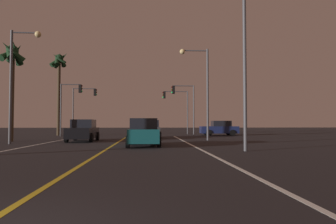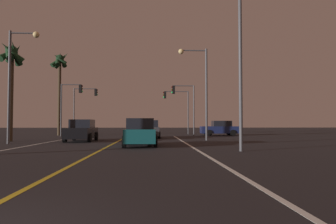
{
  "view_description": "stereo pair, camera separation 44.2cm",
  "coord_description": "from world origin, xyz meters",
  "px_view_note": "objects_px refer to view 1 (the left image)",
  "views": [
    {
      "loc": [
        2.25,
        -3.34,
        1.39
      ],
      "look_at": [
        4.38,
        30.29,
        2.65
      ],
      "focal_mm": 33.0,
      "sensor_mm": 36.0,
      "label": 1
    },
    {
      "loc": [
        2.7,
        -3.34,
        1.39
      ],
      "look_at": [
        4.38,
        30.29,
        2.65
      ],
      "focal_mm": 33.0,
      "sensor_mm": 36.0,
      "label": 2
    }
  ],
  "objects_px": {
    "car_crossing_side": "(220,128)",
    "street_lamp_left_mid": "(18,71)",
    "traffic_light_near_right": "(183,99)",
    "traffic_light_near_left": "(71,98)",
    "street_lamp_right_near": "(235,42)",
    "car_lead_same_lane": "(144,133)",
    "palm_tree_left_far": "(59,68)",
    "traffic_light_far_right": "(176,102)",
    "car_ahead_far": "(150,129)",
    "traffic_light_far_left": "(84,100)",
    "street_lamp_right_far": "(201,81)",
    "car_oncoming": "(83,131)",
    "palm_tree_left_mid": "(12,61)"
  },
  "relations": [
    {
      "from": "car_oncoming",
      "to": "street_lamp_right_near",
      "type": "xyz_separation_m",
      "value": [
        9.48,
        -9.11,
        4.72
      ]
    },
    {
      "from": "car_lead_same_lane",
      "to": "palm_tree_left_mid",
      "type": "bearing_deg",
      "value": 62.62
    },
    {
      "from": "street_lamp_right_far",
      "to": "traffic_light_near_right",
      "type": "bearing_deg",
      "value": -87.36
    },
    {
      "from": "street_lamp_right_near",
      "to": "palm_tree_left_mid",
      "type": "bearing_deg",
      "value": -31.43
    },
    {
      "from": "street_lamp_left_mid",
      "to": "palm_tree_left_far",
      "type": "height_order",
      "value": "palm_tree_left_far"
    },
    {
      "from": "car_ahead_far",
      "to": "car_crossing_side",
      "type": "xyz_separation_m",
      "value": [
        8.08,
        5.76,
        0.0
      ]
    },
    {
      "from": "car_crossing_side",
      "to": "traffic_light_far_right",
      "type": "distance_m",
      "value": 7.25
    },
    {
      "from": "car_crossing_side",
      "to": "traffic_light_near_left",
      "type": "distance_m",
      "value": 17.11
    },
    {
      "from": "traffic_light_near_left",
      "to": "traffic_light_far_right",
      "type": "bearing_deg",
      "value": 24.61
    },
    {
      "from": "car_oncoming",
      "to": "traffic_light_far_right",
      "type": "xyz_separation_m",
      "value": [
        8.59,
        15.35,
        3.33
      ]
    },
    {
      "from": "traffic_light_far_left",
      "to": "palm_tree_left_mid",
      "type": "xyz_separation_m",
      "value": [
        -2.36,
        -15.33,
        1.89
      ]
    },
    {
      "from": "car_lead_same_lane",
      "to": "traffic_light_near_right",
      "type": "bearing_deg",
      "value": -15.41
    },
    {
      "from": "traffic_light_far_right",
      "to": "street_lamp_right_far",
      "type": "xyz_separation_m",
      "value": [
        0.8,
        -14.58,
        0.71
      ]
    },
    {
      "from": "palm_tree_left_mid",
      "to": "street_lamp_right_near",
      "type": "bearing_deg",
      "value": -31.43
    },
    {
      "from": "car_lead_same_lane",
      "to": "street_lamp_right_near",
      "type": "bearing_deg",
      "value": -129.2
    },
    {
      "from": "car_crossing_side",
      "to": "street_lamp_left_mid",
      "type": "xyz_separation_m",
      "value": [
        -17.15,
        -13.82,
        4.13
      ]
    },
    {
      "from": "car_oncoming",
      "to": "street_lamp_left_mid",
      "type": "distance_m",
      "value": 6.31
    },
    {
      "from": "traffic_light_near_right",
      "to": "street_lamp_right_near",
      "type": "distance_m",
      "value": 19.02
    },
    {
      "from": "traffic_light_near_right",
      "to": "traffic_light_near_left",
      "type": "xyz_separation_m",
      "value": [
        -12.39,
        0.0,
        0.03
      ]
    },
    {
      "from": "car_lead_same_lane",
      "to": "car_ahead_far",
      "type": "xyz_separation_m",
      "value": [
        0.44,
        10.52,
        0.0
      ]
    },
    {
      "from": "car_ahead_far",
      "to": "car_crossing_side",
      "type": "height_order",
      "value": "same"
    },
    {
      "from": "traffic_light_far_right",
      "to": "palm_tree_left_far",
      "type": "xyz_separation_m",
      "value": [
        -13.91,
        -3.39,
        3.73
      ]
    },
    {
      "from": "traffic_light_near_left",
      "to": "car_ahead_far",
      "type": "bearing_deg",
      "value": -28.1
    },
    {
      "from": "traffic_light_near_left",
      "to": "street_lamp_right_far",
      "type": "relative_size",
      "value": 0.75
    },
    {
      "from": "traffic_light_near_right",
      "to": "palm_tree_left_far",
      "type": "xyz_separation_m",
      "value": [
        -14.29,
        2.11,
        3.72
      ]
    },
    {
      "from": "car_ahead_far",
      "to": "car_oncoming",
      "type": "xyz_separation_m",
      "value": [
        -5.24,
        -5.23,
        0.0
      ]
    },
    {
      "from": "car_ahead_far",
      "to": "traffic_light_near_right",
      "type": "relative_size",
      "value": 0.76
    },
    {
      "from": "car_crossing_side",
      "to": "traffic_light_far_right",
      "type": "xyz_separation_m",
      "value": [
        -4.73,
        4.36,
        3.33
      ]
    },
    {
      "from": "car_oncoming",
      "to": "traffic_light_near_left",
      "type": "relative_size",
      "value": 0.75
    },
    {
      "from": "traffic_light_far_right",
      "to": "traffic_light_far_left",
      "type": "xyz_separation_m",
      "value": [
        -11.69,
        0.0,
        0.18
      ]
    },
    {
      "from": "traffic_light_far_right",
      "to": "car_ahead_far",
      "type": "bearing_deg",
      "value": 71.67
    },
    {
      "from": "car_crossing_side",
      "to": "traffic_light_far_right",
      "type": "relative_size",
      "value": 0.77
    },
    {
      "from": "street_lamp_right_near",
      "to": "car_lead_same_lane",
      "type": "bearing_deg",
      "value": -39.2
    },
    {
      "from": "car_lead_same_lane",
      "to": "palm_tree_left_mid",
      "type": "xyz_separation_m",
      "value": [
        -10.26,
        5.31,
        5.41
      ]
    },
    {
      "from": "car_lead_same_lane",
      "to": "street_lamp_right_far",
      "type": "bearing_deg",
      "value": -37.17
    },
    {
      "from": "car_oncoming",
      "to": "palm_tree_left_mid",
      "type": "distance_m",
      "value": 7.68
    },
    {
      "from": "car_ahead_far",
      "to": "palm_tree_left_far",
      "type": "height_order",
      "value": "palm_tree_left_far"
    },
    {
      "from": "car_ahead_far",
      "to": "traffic_light_near_right",
      "type": "distance_m",
      "value": 6.81
    },
    {
      "from": "car_ahead_far",
      "to": "palm_tree_left_mid",
      "type": "height_order",
      "value": "palm_tree_left_mid"
    },
    {
      "from": "car_ahead_far",
      "to": "traffic_light_near_left",
      "type": "distance_m",
      "value": 10.37
    },
    {
      "from": "traffic_light_far_right",
      "to": "palm_tree_left_far",
      "type": "height_order",
      "value": "palm_tree_left_far"
    },
    {
      "from": "traffic_light_near_left",
      "to": "traffic_light_far_right",
      "type": "relative_size",
      "value": 1.02
    },
    {
      "from": "palm_tree_left_far",
      "to": "car_ahead_far",
      "type": "bearing_deg",
      "value": -32.51
    },
    {
      "from": "traffic_light_far_left",
      "to": "street_lamp_right_far",
      "type": "bearing_deg",
      "value": -49.42
    },
    {
      "from": "car_lead_same_lane",
      "to": "street_lamp_right_near",
      "type": "distance_m",
      "value": 7.67
    },
    {
      "from": "traffic_light_near_left",
      "to": "traffic_light_far_right",
      "type": "xyz_separation_m",
      "value": [
        12.01,
        5.5,
        -0.03
      ]
    },
    {
      "from": "traffic_light_near_right",
      "to": "street_lamp_left_mid",
      "type": "bearing_deg",
      "value": 44.74
    },
    {
      "from": "car_ahead_far",
      "to": "palm_tree_left_far",
      "type": "distance_m",
      "value": 14.37
    },
    {
      "from": "car_ahead_far",
      "to": "street_lamp_left_mid",
      "type": "relative_size",
      "value": 0.55
    },
    {
      "from": "palm_tree_left_mid",
      "to": "palm_tree_left_far",
      "type": "height_order",
      "value": "palm_tree_left_far"
    }
  ]
}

